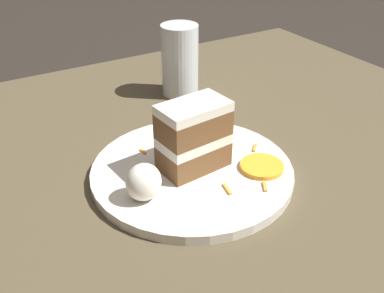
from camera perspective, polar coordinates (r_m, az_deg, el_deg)
name	(u,v)px	position (r m, az deg, el deg)	size (l,w,h in m)	color
ground_plane	(186,207)	(0.62, -0.73, -7.65)	(6.00, 6.00, 0.00)	black
dining_table	(186,199)	(0.61, -0.74, -6.73)	(1.19, 1.03, 0.03)	#4C422D
plate	(192,171)	(0.63, 0.00, -3.17)	(0.28, 0.28, 0.01)	silver
cake_slice	(194,136)	(0.61, 0.20, 1.30)	(0.10, 0.06, 0.10)	brown
cream_dollop	(143,181)	(0.56, -6.30, -4.35)	(0.05, 0.04, 0.05)	white
orange_garnish	(262,166)	(0.63, 8.85, -2.52)	(0.06, 0.06, 0.01)	orange
carrot_shreds_scatter	(227,169)	(0.63, 4.52, -2.90)	(0.16, 0.18, 0.00)	orange
drinking_glass	(180,65)	(0.86, -1.54, 10.30)	(0.07, 0.07, 0.13)	silver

